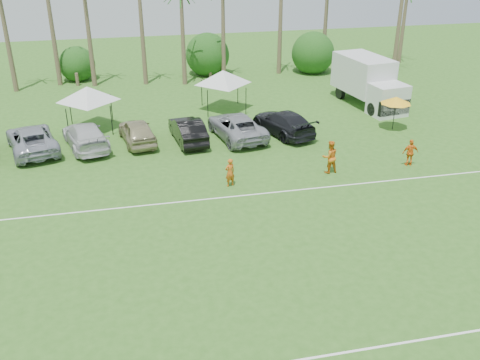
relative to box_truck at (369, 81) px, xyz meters
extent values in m
cube|color=white|center=(-16.82, -13.28, -1.96)|extent=(80.00, 0.10, 0.01)
cone|color=brown|center=(-24.82, 10.72, 3.53)|extent=(0.44, 0.44, 11.00)
cone|color=brown|center=(-20.82, 10.72, 2.03)|extent=(0.44, 0.44, 8.00)
cone|color=brown|center=(-16.82, 10.72, 2.53)|extent=(0.44, 0.44, 9.00)
cone|color=brown|center=(-12.82, 10.72, 3.03)|extent=(0.44, 0.44, 10.00)
cone|color=brown|center=(-8.82, 10.72, 3.53)|extent=(0.44, 0.44, 11.00)
cone|color=brown|center=(-3.82, 10.72, 2.03)|extent=(0.44, 0.44, 8.00)
cone|color=brown|center=(1.18, 10.72, 2.53)|extent=(0.44, 0.44, 9.00)
cone|color=brown|center=(6.18, 10.72, 3.03)|extent=(0.44, 0.44, 10.00)
cone|color=brown|center=(10.18, 10.72, 3.53)|extent=(0.44, 0.44, 11.00)
cylinder|color=brown|center=(-22.82, 11.72, -1.27)|extent=(0.30, 0.30, 1.40)
sphere|color=#164613|center=(-22.82, 11.72, -0.17)|extent=(4.00, 4.00, 4.00)
cylinder|color=brown|center=(-10.82, 11.72, -1.27)|extent=(0.30, 0.30, 1.40)
sphere|color=#164613|center=(-10.82, 11.72, -0.17)|extent=(4.00, 4.00, 4.00)
cylinder|color=brown|center=(-0.82, 11.72, -1.27)|extent=(0.30, 0.30, 1.40)
sphere|color=#164613|center=(-0.82, 11.72, -0.17)|extent=(4.00, 4.00, 4.00)
imported|color=#CB5B16|center=(-13.55, -11.97, -1.16)|extent=(0.69, 0.57, 1.62)
imported|color=orange|center=(-7.58, -11.47, -0.99)|extent=(1.01, 0.82, 1.95)
imported|color=orange|center=(-2.54, -11.56, -1.14)|extent=(1.00, 0.50, 1.65)
cube|color=silver|center=(-0.14, 0.88, 0.32)|extent=(3.54, 5.49, 2.78)
cube|color=silver|center=(0.41, -2.64, -0.80)|extent=(2.84, 2.38, 2.34)
cube|color=black|center=(0.54, -3.46, -1.13)|extent=(2.58, 0.73, 1.11)
cube|color=#E5590C|center=(1.25, 1.10, -0.18)|extent=(0.30, 1.76, 1.00)
cylinder|color=black|center=(-0.72, -2.59, -1.46)|extent=(0.48, 1.04, 1.00)
cylinder|color=black|center=(1.48, -2.25, -1.46)|extent=(0.48, 1.04, 1.00)
cylinder|color=black|center=(-1.45, 2.03, -1.46)|extent=(0.48, 1.04, 1.00)
cylinder|color=black|center=(0.76, 2.38, -1.46)|extent=(0.48, 1.04, 1.00)
cylinder|color=black|center=(-22.69, -2.49, -0.94)|extent=(0.06, 0.06, 2.05)
cylinder|color=black|center=(-19.82, -2.49, -0.94)|extent=(0.06, 0.06, 2.05)
cylinder|color=black|center=(-22.69, 0.38, -0.94)|extent=(0.06, 0.06, 2.05)
cylinder|color=black|center=(-19.82, 0.38, -0.94)|extent=(0.06, 0.06, 2.05)
pyramid|color=silver|center=(-21.25, -1.06, 1.11)|extent=(4.42, 4.42, 1.02)
cylinder|color=black|center=(-12.85, -0.26, -0.93)|extent=(0.06, 0.06, 2.07)
cylinder|color=black|center=(-9.95, -0.26, -0.93)|extent=(0.06, 0.06, 2.07)
cylinder|color=black|center=(-12.85, 2.65, -0.93)|extent=(0.06, 0.06, 2.07)
cylinder|color=black|center=(-9.95, 2.65, -0.93)|extent=(0.06, 0.06, 2.07)
pyramid|color=silver|center=(-11.40, 1.20, 1.14)|extent=(4.47, 4.47, 1.04)
cylinder|color=black|center=(-0.59, -5.62, -0.91)|extent=(0.05, 0.05, 2.12)
cone|color=yellow|center=(-0.59, -5.62, 0.15)|extent=(2.12, 2.12, 0.48)
imported|color=#989CA7|center=(-24.77, -4.40, -1.16)|extent=(4.09, 6.27, 1.60)
imported|color=silver|center=(-21.49, -4.47, -1.16)|extent=(3.55, 5.91, 1.60)
imported|color=tan|center=(-18.21, -4.39, -1.16)|extent=(2.63, 4.95, 1.60)
imported|color=black|center=(-14.93, -4.84, -1.16)|extent=(2.21, 5.02, 1.60)
imported|color=#96989D|center=(-11.65, -4.83, -1.16)|extent=(3.61, 6.14, 1.60)
imported|color=black|center=(-8.37, -4.78, -1.16)|extent=(3.79, 5.94, 1.60)
camera|label=1|loc=(-18.68, -37.92, 11.13)|focal=40.00mm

